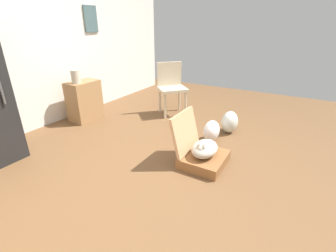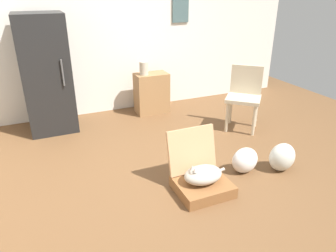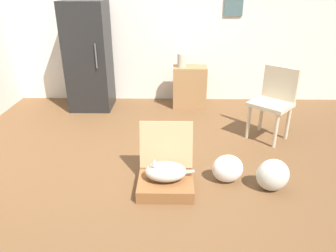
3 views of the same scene
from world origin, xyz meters
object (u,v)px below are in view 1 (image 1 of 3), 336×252
suitcase_base (204,159)px  cat (204,149)px  plastic_bag_white (212,131)px  plastic_bag_clear (230,122)px  side_table (85,101)px  chair (171,86)px  vase_tall (76,77)px

suitcase_base → cat: size_ratio=1.11×
plastic_bag_white → plastic_bag_clear: 0.43m
side_table → cat: bearing=-98.2°
cat → chair: (1.33, 1.19, 0.30)m
side_table → vase_tall: (-0.13, -0.03, 0.43)m
cat → vase_tall: (0.20, 2.27, 0.55)m
plastic_bag_clear → vase_tall: size_ratio=1.58×
vase_tall → plastic_bag_white: bearing=-78.8°
plastic_bag_clear → vase_tall: (-0.83, 2.26, 0.59)m
plastic_bag_clear → vase_tall: 2.48m
suitcase_base → side_table: 2.34m
cat → plastic_bag_clear: 1.03m
cat → plastic_bag_white: cat is taller
plastic_bag_white → side_table: 2.18m
plastic_bag_clear → side_table: size_ratio=0.50×
plastic_bag_clear → chair: size_ratio=0.36×
vase_tall → side_table: bearing=12.6°
side_table → chair: 1.50m
plastic_bag_clear → vase_tall: bearing=110.2°
side_table → chair: size_ratio=0.72×
side_table → chair: bearing=-48.0°
plastic_bag_clear → side_table: 2.40m
cat → plastic_bag_white: size_ratio=1.55×
plastic_bag_white → cat: bearing=-166.9°
plastic_bag_white → chair: 1.31m
cat → vase_tall: bearing=85.0°
cat → side_table: side_table is taller
plastic_bag_white → side_table: side_table is taller
suitcase_base → vase_tall: 2.38m
plastic_bag_white → plastic_bag_clear: plastic_bag_clear is taller
suitcase_base → vase_tall: (0.19, 2.27, 0.70)m
side_table → chair: chair is taller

